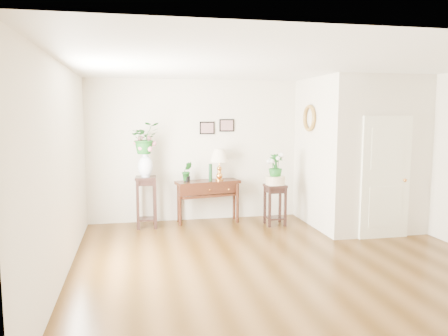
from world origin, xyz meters
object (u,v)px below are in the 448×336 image
object	(u,v)px
table_lamp	(219,163)
plant_stand_b	(275,205)
console_table	(208,201)
plant_stand_a	(146,202)

from	to	relation	value
table_lamp	plant_stand_b	xyz separation A→B (m)	(1.00, -0.47, -0.79)
console_table	table_lamp	xyz separation A→B (m)	(0.23, 0.00, 0.77)
plant_stand_a	plant_stand_b	size ratio (longest dim) A/B	1.23
console_table	table_lamp	distance (m)	0.80
console_table	table_lamp	bearing A→B (deg)	-10.44
plant_stand_b	console_table	bearing A→B (deg)	159.07
console_table	table_lamp	size ratio (longest dim) A/B	1.99
console_table	plant_stand_b	distance (m)	1.31
console_table	plant_stand_b	xyz separation A→B (m)	(1.23, -0.47, -0.02)
table_lamp	plant_stand_a	distance (m)	1.60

